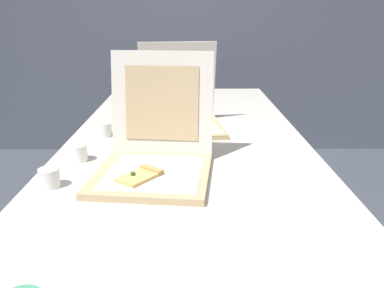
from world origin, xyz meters
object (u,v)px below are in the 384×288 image
at_px(pizza_box_front, 154,157).
at_px(cup_white_mid, 104,130).
at_px(pizza_box_middle, 180,116).
at_px(cup_white_near_center, 79,153).
at_px(napkin_pile, 293,281).
at_px(table, 187,153).
at_px(cup_white_near_left, 49,178).

bearing_deg(pizza_box_front, cup_white_mid, 127.82).
xyz_separation_m(pizza_box_middle, cup_white_near_center, (-0.36, -0.43, -0.03)).
height_order(pizza_box_front, cup_white_mid, pizza_box_front).
relative_size(cup_white_near_center, cup_white_mid, 1.00).
xyz_separation_m(pizza_box_front, napkin_pile, (0.32, -0.56, -0.05)).
bearing_deg(table, cup_white_near_center, -153.97).
bearing_deg(cup_white_near_center, table, 26.03).
distance_m(pizza_box_middle, napkin_pile, 1.13).
xyz_separation_m(cup_white_near_center, cup_white_near_left, (-0.03, -0.22, 0.00)).
relative_size(table, pizza_box_front, 5.31).
height_order(pizza_box_front, cup_white_near_left, pizza_box_front).
xyz_separation_m(cup_white_mid, napkin_pile, (0.57, -0.97, -0.03)).
height_order(cup_white_near_left, napkin_pile, cup_white_near_left).
bearing_deg(cup_white_near_center, cup_white_mid, 83.91).
height_order(pizza_box_middle, cup_white_near_left, pizza_box_middle).
bearing_deg(cup_white_mid, pizza_box_front, -58.34).
bearing_deg(cup_white_near_left, table, 44.53).
bearing_deg(cup_white_mid, cup_white_near_left, -96.75).
relative_size(cup_white_near_left, napkin_pile, 0.39).
distance_m(cup_white_near_left, napkin_pile, 0.78).
bearing_deg(pizza_box_front, cup_white_near_left, -154.89).
bearing_deg(pizza_box_middle, cup_white_near_center, -137.18).
relative_size(table, napkin_pile, 14.66).
xyz_separation_m(table, pizza_box_middle, (-0.03, 0.24, 0.10)).
bearing_deg(cup_white_mid, napkin_pile, -59.40).
height_order(pizza_box_middle, napkin_pile, pizza_box_middle).
distance_m(pizza_box_middle, cup_white_near_left, 0.75).
height_order(table, napkin_pile, napkin_pile).
distance_m(table, napkin_pile, 0.89).
xyz_separation_m(pizza_box_front, cup_white_near_center, (-0.28, 0.11, -0.03)).
distance_m(table, cup_white_mid, 0.38).
relative_size(pizza_box_middle, cup_white_near_left, 6.46).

